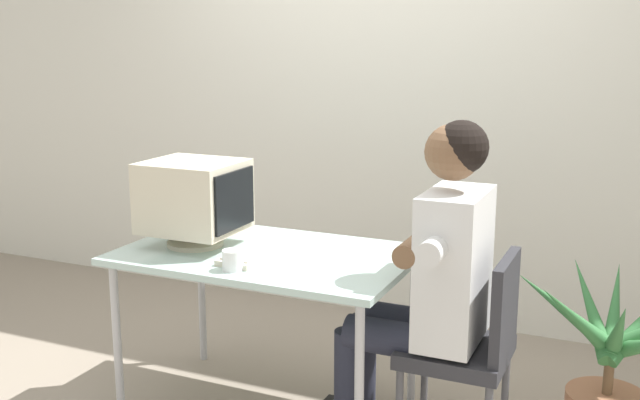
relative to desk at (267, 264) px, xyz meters
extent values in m
cube|color=silver|center=(0.30, 1.40, 0.83)|extent=(8.00, 0.10, 3.00)
cylinder|color=#B7B7BC|center=(-0.56, -0.33, -0.32)|extent=(0.04, 0.04, 0.70)
cylinder|color=#B7B7BC|center=(0.56, -0.33, -0.32)|extent=(0.04, 0.04, 0.70)
cylinder|color=#B7B7BC|center=(-0.56, 0.33, -0.32)|extent=(0.04, 0.04, 0.70)
cylinder|color=#B7B7BC|center=(0.56, 0.33, -0.32)|extent=(0.04, 0.04, 0.70)
cube|color=silver|center=(0.00, 0.00, 0.04)|extent=(1.24, 0.78, 0.03)
cylinder|color=beige|center=(-0.34, -0.04, 0.07)|extent=(0.25, 0.25, 0.02)
cylinder|color=beige|center=(-0.34, -0.04, 0.10)|extent=(0.06, 0.06, 0.05)
cube|color=beige|center=(-0.34, -0.04, 0.28)|extent=(0.40, 0.36, 0.31)
cube|color=black|center=(-0.13, -0.04, 0.28)|extent=(0.01, 0.31, 0.25)
cube|color=beige|center=(-0.01, -0.04, 0.07)|extent=(0.18, 0.48, 0.02)
cube|color=beige|center=(-0.01, -0.04, 0.08)|extent=(0.15, 0.43, 0.01)
cylinder|color=#4C4C51|center=(0.67, 0.16, -0.48)|extent=(0.03, 0.03, 0.40)
cylinder|color=#4C4C51|center=(1.01, 0.16, -0.48)|extent=(0.03, 0.03, 0.40)
cube|color=#2D2D33|center=(0.84, -0.01, -0.25)|extent=(0.40, 0.40, 0.06)
cube|color=#2D2D33|center=(1.02, -0.01, -0.03)|extent=(0.04, 0.36, 0.37)
cube|color=silver|center=(0.82, -0.01, 0.10)|extent=(0.22, 0.40, 0.59)
sphere|color=brown|center=(0.80, -0.01, 0.54)|extent=(0.21, 0.21, 0.21)
sphere|color=black|center=(0.83, -0.01, 0.56)|extent=(0.20, 0.20, 0.20)
cylinder|color=#262838|center=(0.62, -0.10, -0.20)|extent=(0.40, 0.14, 0.14)
cylinder|color=#262838|center=(0.62, 0.08, -0.20)|extent=(0.40, 0.14, 0.14)
cylinder|color=#262838|center=(0.42, -0.10, -0.44)|extent=(0.11, 0.11, 0.48)
cylinder|color=#262838|center=(0.42, 0.08, -0.44)|extent=(0.11, 0.11, 0.48)
cylinder|color=silver|center=(0.80, -0.24, 0.22)|extent=(0.09, 0.14, 0.09)
cylinder|color=silver|center=(0.80, 0.22, 0.22)|extent=(0.09, 0.14, 0.09)
cylinder|color=brown|center=(0.68, -0.01, 0.17)|extent=(0.09, 0.40, 0.09)
cylinder|color=brown|center=(1.39, 0.30, -0.35)|extent=(0.04, 0.04, 0.20)
cone|color=#35713C|center=(1.39, 0.47, -0.15)|extent=(0.09, 0.48, 0.34)
cone|color=#35713C|center=(1.29, 0.44, -0.14)|extent=(0.28, 0.43, 0.39)
cone|color=#35713C|center=(1.22, 0.30, -0.14)|extent=(0.47, 0.10, 0.35)
cone|color=#35713C|center=(1.27, 0.19, -0.13)|extent=(0.35, 0.36, 0.42)
cone|color=#35713C|center=(1.41, 0.14, -0.12)|extent=(0.13, 0.44, 0.40)
cylinder|color=white|center=(0.00, -0.28, 0.10)|extent=(0.08, 0.08, 0.08)
torus|color=white|center=(0.00, -0.24, 0.10)|extent=(0.06, 0.01, 0.06)
camera|label=1|loc=(1.49, -2.75, 0.96)|focal=42.44mm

